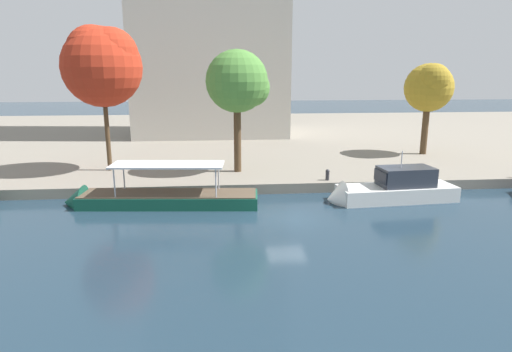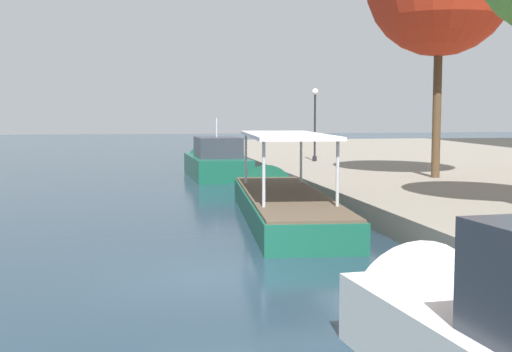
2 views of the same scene
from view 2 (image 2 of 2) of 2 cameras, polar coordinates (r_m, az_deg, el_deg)
ground_plane at (r=15.39m, az=-3.94°, el=-8.57°), size 220.00×220.00×0.00m
motor_yacht_0 at (r=39.75m, az=-3.51°, el=0.95°), size 9.09×3.16×4.44m
tour_boat_1 at (r=24.49m, az=2.15°, el=-2.49°), size 13.80×3.80×4.02m
lamp_post at (r=41.32m, az=5.01°, el=5.00°), size 0.39×0.39×4.43m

